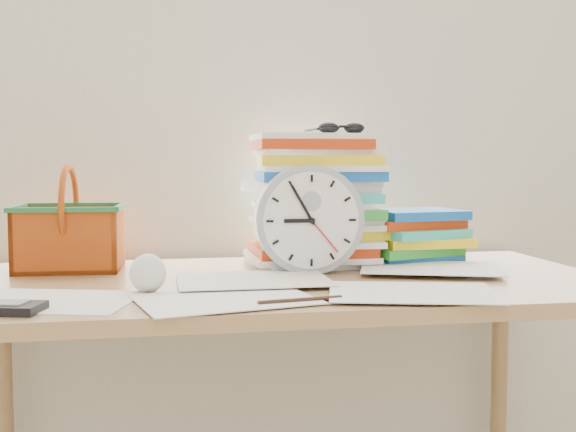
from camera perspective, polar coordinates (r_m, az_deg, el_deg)
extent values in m
cube|color=silver|center=(1.97, -2.21, 14.56)|extent=(4.00, 0.04, 2.70)
cube|color=silver|center=(1.94, -2.13, 13.21)|extent=(2.40, 0.01, 2.50)
cube|color=#977146|center=(1.56, -0.14, -5.48)|extent=(1.40, 0.70, 0.03)
cylinder|color=#977146|center=(1.97, -21.49, -15.00)|extent=(0.04, 0.04, 0.72)
cylinder|color=#977146|center=(2.13, 16.32, -13.31)|extent=(0.04, 0.04, 0.72)
cylinder|color=#9A9EAC|center=(1.61, 1.67, -0.28)|extent=(0.24, 0.05, 0.24)
sphere|color=white|center=(1.42, -11.05, -4.42)|extent=(0.07, 0.07, 0.07)
cylinder|color=black|center=(1.29, 0.99, -6.70)|extent=(0.16, 0.04, 0.01)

